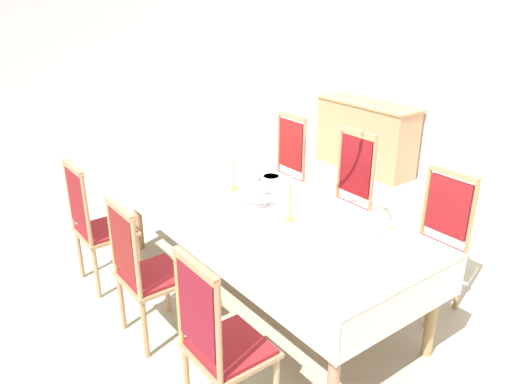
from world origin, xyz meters
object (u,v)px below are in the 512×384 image
at_px(soup_tureen, 259,191).
at_px(bowl_near_left, 375,220).
at_px(chair_south_b, 145,269).
at_px(chair_north_c, 434,240).
at_px(chair_north_a, 281,171).
at_px(candlestick_west, 233,174).
at_px(dining_table, 260,213).
at_px(bowl_near_right, 271,177).
at_px(spoon_primary, 391,228).
at_px(chair_south_a, 97,223).
at_px(chair_north_b, 344,197).
at_px(sideboard, 365,136).
at_px(spoon_secondary, 265,175).
at_px(candlestick_east, 291,201).
at_px(chair_south_c, 220,340).

height_order(soup_tureen, bowl_near_left, soup_tureen).
height_order(chair_south_b, chair_north_c, chair_north_c).
bearing_deg(chair_north_a, candlestick_west, 119.88).
bearing_deg(chair_north_c, dining_table, 46.87).
relative_size(candlestick_west, bowl_near_right, 2.12).
bearing_deg(spoon_primary, dining_table, -159.31).
bearing_deg(bowl_near_right, bowl_near_left, 2.21).
xyz_separation_m(chair_south_a, chair_north_b, (0.87, 1.91, 0.03)).
bearing_deg(soup_tureen, sideboard, 117.43).
bearing_deg(dining_table, spoon_secondary, 138.29).
relative_size(chair_north_c, soup_tureen, 4.17).
height_order(candlestick_east, bowl_near_right, candlestick_east).
height_order(chair_south_c, chair_north_c, chair_south_c).
bearing_deg(candlestick_east, bowl_near_right, 151.12).
height_order(chair_south_a, chair_north_c, same).
bearing_deg(chair_north_c, candlestick_west, 37.52).
height_order(chair_north_a, chair_south_c, chair_north_a).
relative_size(chair_north_b, bowl_near_left, 6.26).
bearing_deg(candlestick_west, soup_tureen, 0.00).
relative_size(chair_south_b, candlestick_west, 3.05).
xyz_separation_m(chair_north_a, spoon_primary, (1.76, -0.50, 0.22)).
bearing_deg(sideboard, chair_south_b, 111.05).
distance_m(chair_south_b, bowl_near_right, 1.40).
bearing_deg(dining_table, spoon_primary, 27.83).
bearing_deg(spoon_secondary, dining_table, -41.01).
bearing_deg(bowl_near_left, chair_south_a, -139.90).
bearing_deg(chair_north_a, bowl_near_left, 162.19).
bearing_deg(chair_south_c, candlestick_west, 142.47).
height_order(chair_north_c, spoon_primary, chair_north_c).
bearing_deg(chair_south_a, bowl_near_left, 40.10).
height_order(dining_table, sideboard, sideboard).
relative_size(chair_north_c, spoon_secondary, 6.02).
bearing_deg(chair_south_b, chair_south_a, -179.90).
height_order(chair_north_a, soup_tureen, chair_north_a).
bearing_deg(sideboard, chair_south_c, 122.00).
distance_m(chair_north_b, spoon_secondary, 0.73).
xyz_separation_m(chair_north_c, sideboard, (-2.41, 1.95, -0.10)).
bearing_deg(soup_tureen, candlestick_east, 0.00).
bearing_deg(candlestick_east, chair_north_c, 60.27).
height_order(candlestick_west, candlestick_east, candlestick_east).
bearing_deg(spoon_secondary, chair_north_c, 22.39).
bearing_deg(bowl_near_left, soup_tureen, -150.32).
xyz_separation_m(chair_north_b, sideboard, (-1.49, 1.95, -0.13)).
bearing_deg(chair_south_b, chair_north_a, 114.39).
height_order(chair_south_a, bowl_near_left, chair_south_a).
bearing_deg(chair_south_a, chair_south_c, -0.02).
bearing_deg(chair_south_c, chair_north_a, 133.15).
xyz_separation_m(chair_north_b, candlestick_east, (0.38, -0.96, 0.35)).
bearing_deg(spoon_primary, chair_south_a, -148.49).
relative_size(chair_north_c, candlestick_east, 2.89).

